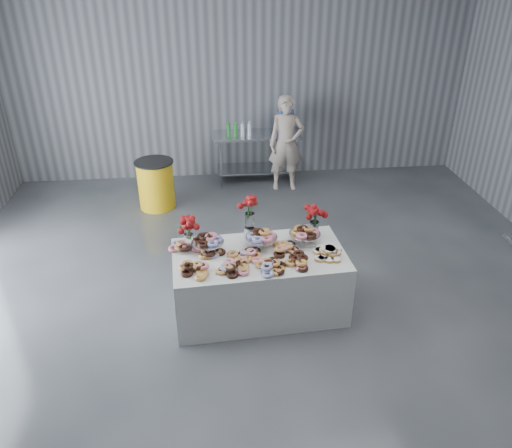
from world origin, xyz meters
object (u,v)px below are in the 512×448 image
Objects in this scene: water_jug at (286,119)px; trash_barrel at (156,184)px; display_table at (259,282)px; prep_table at (257,149)px; person at (286,143)px.

water_jug reaches higher than trash_barrel.
water_jug is 2.50m from trash_barrel.
prep_table is (0.36, 3.68, 0.24)m from display_table.
display_table is at bearing -64.24° from trash_barrel.
prep_table is 0.60m from person.
person is (0.83, 3.36, 0.44)m from display_table.
display_table is at bearing -103.13° from water_jug.
prep_table is at bearing 84.43° from display_table.
display_table is at bearing -102.21° from person.
display_table is 3.14m from trash_barrel.
water_jug is at bearing 85.52° from person.
display_table is at bearing -95.57° from prep_table.
prep_table is 2.71× the size of water_jug.
water_jug is (0.86, 3.68, 0.77)m from display_table.
water_jug reaches higher than display_table.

